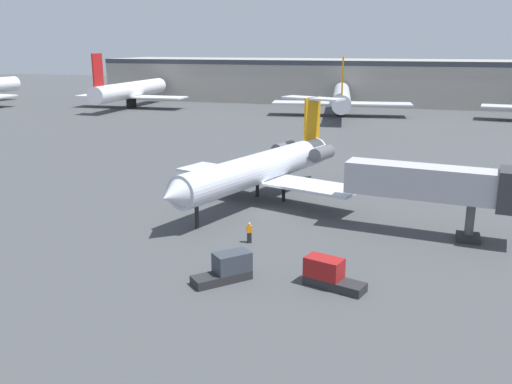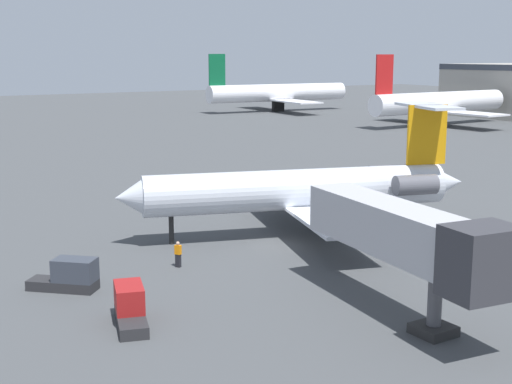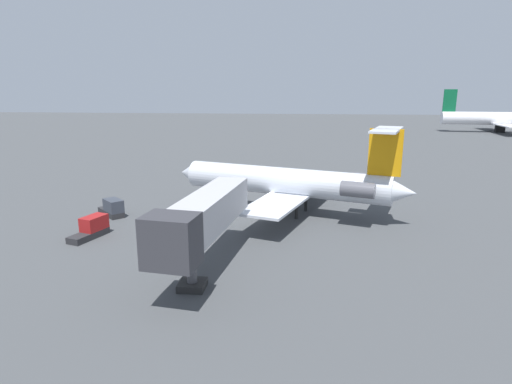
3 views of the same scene
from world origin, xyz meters
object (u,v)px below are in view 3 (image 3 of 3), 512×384
(ground_crew_marshaller, at_px, (181,208))
(baggage_tug_lead, at_px, (92,228))
(regional_jet, at_px, (291,182))
(baggage_tug_trailing, at_px, (112,208))
(jet_bridge, at_px, (201,219))
(parked_airliner_west_end, at_px, (501,119))

(ground_crew_marshaller, xyz_separation_m, baggage_tug_lead, (7.40, -6.29, -0.02))
(regional_jet, bearing_deg, baggage_tug_trailing, -80.89)
(jet_bridge, bearing_deg, ground_crew_marshaller, -158.35)
(jet_bridge, bearing_deg, baggage_tug_trailing, -136.69)
(baggage_tug_lead, xyz_separation_m, baggage_tug_trailing, (-6.61, -1.01, 0.00))
(regional_jet, relative_size, baggage_tug_trailing, 6.82)
(ground_crew_marshaller, height_order, baggage_tug_trailing, baggage_tug_trailing)
(regional_jet, relative_size, ground_crew_marshaller, 15.63)
(regional_jet, bearing_deg, jet_bridge, -18.92)
(jet_bridge, bearing_deg, regional_jet, 161.08)
(baggage_tug_lead, height_order, parked_airliner_west_end, parked_airliner_west_end)
(baggage_tug_lead, distance_m, baggage_tug_trailing, 6.68)
(baggage_tug_trailing, bearing_deg, parked_airliner_west_end, 140.99)
(ground_crew_marshaller, bearing_deg, regional_jet, 100.89)
(jet_bridge, xyz_separation_m, baggage_tug_trailing, (-13.96, -13.16, -3.56))
(regional_jet, bearing_deg, parked_airliner_west_end, 147.27)
(baggage_tug_lead, xyz_separation_m, parked_airliner_west_end, (-108.37, 81.42, 3.48))
(baggage_tug_trailing, distance_m, parked_airliner_west_end, 131.00)
(ground_crew_marshaller, height_order, baggage_tug_lead, baggage_tug_lead)
(ground_crew_marshaller, bearing_deg, baggage_tug_trailing, -83.77)
(jet_bridge, relative_size, baggage_tug_lead, 3.42)
(regional_jet, height_order, ground_crew_marshaller, regional_jet)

